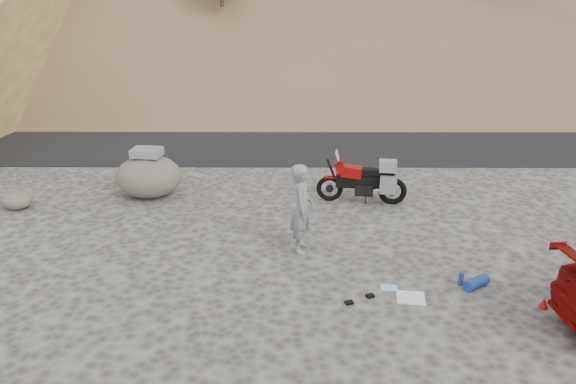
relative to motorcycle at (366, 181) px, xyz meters
name	(u,v)px	position (x,y,z in m)	size (l,w,h in m)	color
ground	(347,251)	(-0.71, -2.70, -0.57)	(140.00, 140.00, 0.00)	#3D3B39
road	(323,137)	(-0.71, 6.30, -0.57)	(120.00, 7.00, 0.05)	black
motorcycle	(366,181)	(0.00, 0.00, 0.00)	(2.23, 0.80, 1.33)	black
man	(301,250)	(-1.64, -2.66, -0.57)	(0.68, 0.44, 1.85)	gray
boulder	(149,176)	(-5.47, 0.42, -0.02)	(2.03, 1.87, 1.26)	#5B574E
small_rock	(17,200)	(-8.50, -0.44, -0.35)	(0.78, 0.72, 0.43)	#5B574E
gear_white_cloth	(411,298)	(0.24, -4.53, -0.56)	(0.49, 0.43, 0.02)	white
gear_blue_mat	(476,282)	(1.50, -4.16, -0.47)	(0.20, 0.20, 0.51)	navy
gear_bottle	(461,279)	(1.25, -4.06, -0.44)	(0.09, 0.09, 0.25)	navy
gear_funnel	(544,303)	(2.42, -4.84, -0.47)	(0.15, 0.15, 0.20)	#B4110C
gear_glove_a	(349,303)	(-0.85, -4.72, -0.55)	(0.14, 0.10, 0.04)	black
gear_glove_b	(370,296)	(-0.46, -4.50, -0.55)	(0.14, 0.10, 0.05)	black
gear_blue_cloth	(389,288)	(-0.08, -4.19, -0.56)	(0.30, 0.22, 0.01)	#9AD0EE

